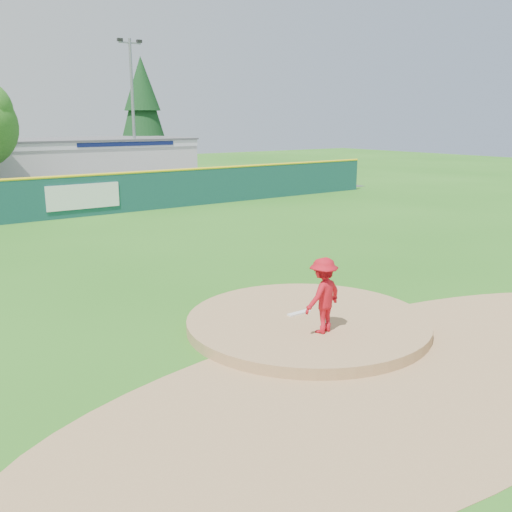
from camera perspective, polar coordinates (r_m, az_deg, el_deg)
ground at (r=13.19m, az=5.16°, el=-7.15°), size 120.00×120.00×0.00m
pitchers_mound at (r=13.19m, az=5.16°, el=-7.15°), size 5.50×5.50×0.50m
pitching_rubber at (r=13.31m, az=4.33°, el=-5.70°), size 0.60×0.15×0.04m
infield_dirt_arc at (r=11.29m, az=15.40°, el=-11.26°), size 15.40×15.40×0.01m
parking_lot at (r=37.45m, az=-23.22°, el=5.32°), size 44.00×16.00×0.02m
pitcher at (r=12.03m, az=6.73°, el=-3.92°), size 1.14×0.79×1.61m
van at (r=34.43m, az=-23.26°, el=5.70°), size 4.66×3.39×1.18m
pool_building_grp at (r=43.71m, az=-17.22°, el=9.02°), size 15.20×8.20×3.31m
outfield_fence at (r=28.67m, az=-19.25°, el=5.65°), size 40.00×0.14×2.07m
conifer_tree at (r=49.97m, az=-11.29°, el=14.30°), size 4.40×4.40×9.50m
light_pole_right at (r=41.94m, az=-12.22°, el=14.45°), size 1.75×0.25×10.00m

